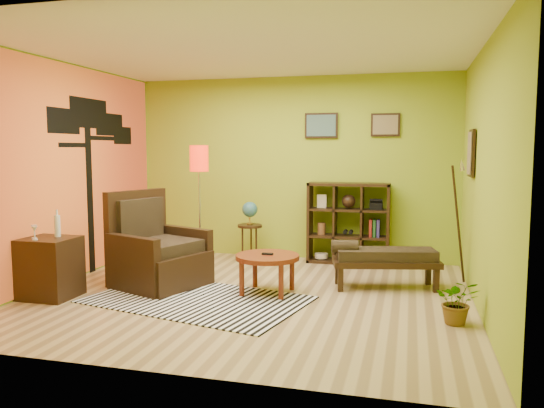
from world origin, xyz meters
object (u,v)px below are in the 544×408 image
(globe_table, at_px, (250,216))
(floor_lamp, at_px, (199,170))
(side_cabinet, at_px, (50,267))
(cube_shelf, at_px, (349,223))
(coffee_table, at_px, (267,260))
(armchair, at_px, (156,257))
(bench, at_px, (383,258))
(potted_plant, at_px, (457,306))

(globe_table, bearing_deg, floor_lamp, -121.20)
(side_cabinet, height_order, cube_shelf, cube_shelf)
(side_cabinet, relative_size, cube_shelf, 0.84)
(coffee_table, bearing_deg, globe_table, 113.58)
(armchair, relative_size, globe_table, 1.37)
(globe_table, distance_m, bench, 2.32)
(floor_lamp, relative_size, cube_shelf, 1.46)
(coffee_table, relative_size, side_cabinet, 0.75)
(potted_plant, bearing_deg, bench, 123.20)
(armchair, height_order, side_cabinet, armchair)
(side_cabinet, bearing_deg, armchair, 41.29)
(globe_table, xyz_separation_m, bench, (2.03, -1.08, -0.31))
(potted_plant, bearing_deg, cube_shelf, 118.08)
(globe_table, distance_m, potted_plant, 3.65)
(side_cabinet, distance_m, floor_lamp, 2.30)
(floor_lamp, xyz_separation_m, globe_table, (0.48, 0.79, -0.73))
(armchair, relative_size, potted_plant, 2.76)
(side_cabinet, distance_m, potted_plant, 4.46)
(floor_lamp, height_order, bench, floor_lamp)
(floor_lamp, bearing_deg, coffee_table, -35.88)
(armchair, xyz_separation_m, potted_plant, (3.52, -0.62, -0.18))
(cube_shelf, xyz_separation_m, bench, (0.56, -1.32, -0.22))
(coffee_table, bearing_deg, potted_plant, -16.15)
(side_cabinet, height_order, floor_lamp, floor_lamp)
(coffee_table, distance_m, globe_table, 1.84)
(cube_shelf, distance_m, bench, 1.45)
(floor_lamp, xyz_separation_m, bench, (2.51, -0.29, -1.04))
(bench, bearing_deg, side_cabinet, -159.37)
(side_cabinet, relative_size, globe_table, 1.11)
(bench, distance_m, potted_plant, 1.43)
(armchair, bearing_deg, floor_lamp, 74.63)
(coffee_table, xyz_separation_m, floor_lamp, (-1.21, 0.87, 1.02))
(floor_lamp, bearing_deg, potted_plant, -24.18)
(armchair, bearing_deg, coffee_table, -0.59)
(side_cabinet, distance_m, globe_table, 2.98)
(armchair, height_order, bench, armchair)
(globe_table, relative_size, potted_plant, 2.01)
(armchair, bearing_deg, side_cabinet, -138.71)
(coffee_table, bearing_deg, floor_lamp, 144.12)
(cube_shelf, bearing_deg, side_cabinet, -139.02)
(floor_lamp, distance_m, cube_shelf, 2.35)
(coffee_table, xyz_separation_m, cube_shelf, (0.74, 1.91, 0.20))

